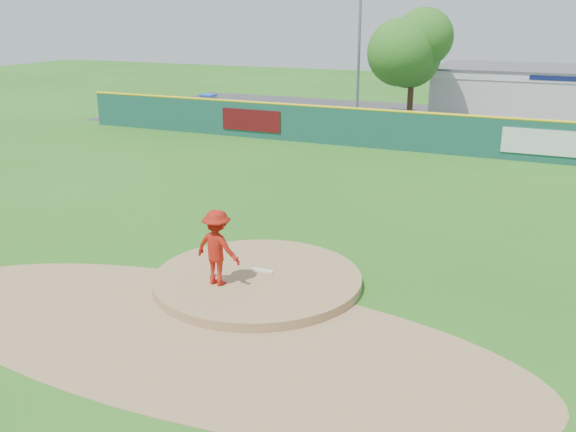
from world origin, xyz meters
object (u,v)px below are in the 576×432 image
at_px(pool_building_grp, 556,93).
at_px(playground_slide, 208,105).
at_px(deciduous_tree, 413,51).
at_px(light_pole_left, 360,23).
at_px(pitcher, 217,247).
at_px(van, 529,132).

relative_size(pool_building_grp, playground_slide, 5.81).
relative_size(playground_slide, deciduous_tree, 0.36).
distance_m(pool_building_grp, playground_slide, 23.08).
bearing_deg(pool_building_grp, deciduous_tree, -138.84).
bearing_deg(light_pole_left, deciduous_tree, -26.57).
distance_m(pitcher, light_pole_left, 28.79).
height_order(van, deciduous_tree, deciduous_tree).
bearing_deg(playground_slide, pool_building_grp, 20.95).
bearing_deg(pitcher, light_pole_left, -71.81).
height_order(pool_building_grp, light_pole_left, light_pole_left).
distance_m(pool_building_grp, light_pole_left, 13.72).
xyz_separation_m(pitcher, pool_building_grp, (6.68, 32.87, 0.43)).
bearing_deg(playground_slide, deciduous_tree, 5.28).
relative_size(van, light_pole_left, 0.45).
xyz_separation_m(playground_slide, light_pole_left, (9.53, 3.25, 5.32)).
relative_size(deciduous_tree, light_pole_left, 0.67).
bearing_deg(pool_building_grp, van, -95.04).
distance_m(deciduous_tree, light_pole_left, 4.72).
xyz_separation_m(van, pool_building_grp, (0.87, 9.81, 0.96)).
relative_size(van, playground_slide, 1.89).
xyz_separation_m(pool_building_grp, light_pole_left, (-12.00, -4.99, 4.39)).
bearing_deg(deciduous_tree, van, -21.52).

